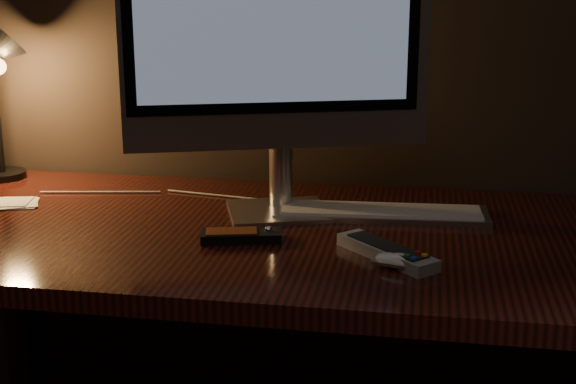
% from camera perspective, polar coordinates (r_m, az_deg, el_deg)
% --- Properties ---
extents(desk, '(1.60, 0.75, 0.75)m').
position_cam_1_polar(desk, '(1.72, -0.85, -5.99)').
color(desk, '#3B130D').
rests_on(desk, ground).
extents(monitor, '(0.61, 0.25, 0.66)m').
position_cam_1_polar(monitor, '(1.64, -0.80, 11.65)').
color(monitor, silver).
rests_on(monitor, desk).
extents(keyboard, '(0.45, 0.15, 0.02)m').
position_cam_1_polar(keyboard, '(1.70, 6.63, -1.44)').
color(keyboard, silver).
rests_on(keyboard, desk).
extents(mouse, '(0.10, 0.07, 0.02)m').
position_cam_1_polar(mouse, '(1.41, 8.03, -5.02)').
color(mouse, white).
rests_on(mouse, desk).
extents(media_remote, '(0.16, 0.09, 0.03)m').
position_cam_1_polar(media_remote, '(1.54, -3.36, -3.11)').
color(media_remote, black).
rests_on(media_remote, desk).
extents(tv_remote, '(0.19, 0.19, 0.03)m').
position_cam_1_polar(tv_remote, '(1.46, 7.03, -4.21)').
color(tv_remote, gray).
rests_on(tv_remote, desk).
extents(papers, '(0.16, 0.13, 0.01)m').
position_cam_1_polar(papers, '(1.88, -19.42, -0.79)').
color(papers, white).
rests_on(papers, desk).
extents(cable, '(0.54, 0.02, 0.00)m').
position_cam_1_polar(cable, '(1.87, -9.23, -0.22)').
color(cable, white).
rests_on(cable, desk).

